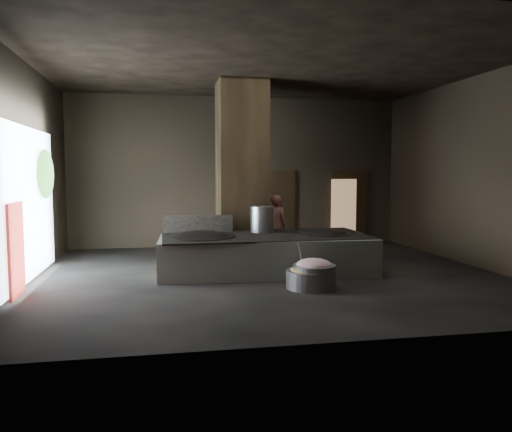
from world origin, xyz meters
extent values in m
cube|color=black|center=(0.00, 0.00, -0.05)|extent=(10.00, 9.00, 0.10)
cube|color=black|center=(0.00, 0.00, 4.55)|extent=(10.00, 9.00, 0.10)
cube|color=black|center=(0.00, 4.55, 2.25)|extent=(10.00, 0.10, 4.50)
cube|color=black|center=(0.00, -4.55, 2.25)|extent=(10.00, 0.10, 4.50)
cube|color=black|center=(-5.05, 0.00, 2.25)|extent=(0.10, 9.00, 4.50)
cube|color=black|center=(5.05, 0.00, 2.25)|extent=(0.10, 9.00, 4.50)
cube|color=black|center=(-0.30, 1.90, 2.25)|extent=(1.20, 1.20, 4.50)
cube|color=#B6C5B2|center=(-0.02, 0.35, 0.41)|extent=(4.80, 2.50, 0.81)
cube|color=black|center=(-0.02, 0.35, 0.82)|extent=(4.58, 2.20, 0.03)
ellipsoid|color=black|center=(-1.47, 0.30, 0.75)|extent=(1.48, 1.48, 0.41)
cylinder|color=black|center=(-1.47, 0.30, 0.82)|extent=(1.51, 1.51, 0.05)
ellipsoid|color=black|center=(1.33, 0.40, 0.75)|extent=(1.37, 1.37, 0.39)
cylinder|color=black|center=(1.33, 0.40, 0.82)|extent=(1.40, 1.40, 0.05)
cylinder|color=#9B9EA2|center=(0.03, 0.90, 1.13)|extent=(0.57, 0.57, 0.61)
cube|color=black|center=(-1.47, 1.10, 1.03)|extent=(1.63, 0.15, 0.41)
imported|color=#9B5A4F|center=(0.68, 2.35, 0.82)|extent=(0.65, 0.48, 1.64)
cylinder|color=slate|center=(0.51, -1.45, 0.18)|extent=(1.20, 1.20, 0.35)
ellipsoid|color=#A5B256|center=(0.51, -1.45, 0.35)|extent=(0.79, 0.79, 0.24)
cylinder|color=#9B9EA2|center=(0.36, -1.30, 0.55)|extent=(0.28, 0.30, 0.68)
cylinder|color=slate|center=(0.57, -1.47, 0.23)|extent=(1.11, 1.11, 0.46)
ellipsoid|color=pink|center=(0.57, -1.47, 0.45)|extent=(0.69, 0.69, 0.26)
cube|color=black|center=(1.20, 4.45, 1.10)|extent=(1.18, 0.08, 2.38)
cube|color=#8C6647|center=(1.25, 4.64, 1.05)|extent=(0.87, 0.04, 2.07)
cube|color=black|center=(3.60, 4.45, 1.10)|extent=(1.18, 0.08, 2.38)
cube|color=#8C6647|center=(3.37, 4.38, 1.05)|extent=(0.82, 0.04, 1.95)
cube|color=white|center=(-4.95, 0.20, 1.60)|extent=(0.04, 4.20, 3.10)
cube|color=maroon|center=(-4.88, -1.10, 0.85)|extent=(0.05, 0.90, 1.70)
ellipsoid|color=#194714|center=(-4.85, 1.30, 2.20)|extent=(0.28, 1.10, 1.10)
camera|label=1|loc=(-2.29, -10.59, 2.24)|focal=35.00mm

